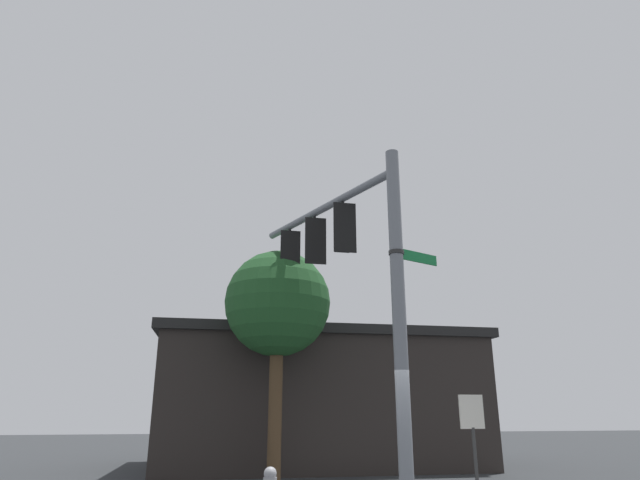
# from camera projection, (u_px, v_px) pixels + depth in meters

# --- Properties ---
(signal_pole) EXTENTS (0.28, 0.28, 7.12)m
(signal_pole) POSITION_uv_depth(u_px,v_px,m) (399.00, 315.00, 10.56)
(signal_pole) COLOR slate
(signal_pole) RESTS_ON ground
(mast_arm) EXTENTS (2.20, 4.96, 0.19)m
(mast_arm) POSITION_uv_depth(u_px,v_px,m) (323.00, 209.00, 13.60)
(mast_arm) COLOR slate
(traffic_light_nearest_pole) EXTENTS (0.54, 0.49, 1.31)m
(traffic_light_nearest_pole) POSITION_uv_depth(u_px,v_px,m) (343.00, 230.00, 12.71)
(traffic_light_nearest_pole) COLOR black
(traffic_light_mid_inner) EXTENTS (0.54, 0.49, 1.31)m
(traffic_light_mid_inner) POSITION_uv_depth(u_px,v_px,m) (314.00, 243.00, 13.68)
(traffic_light_mid_inner) COLOR black
(traffic_light_mid_outer) EXTENTS (0.54, 0.49, 1.31)m
(traffic_light_mid_outer) POSITION_uv_depth(u_px,v_px,m) (289.00, 254.00, 14.65)
(traffic_light_mid_outer) COLOR black
(street_name_sign) EXTENTS (1.22, 0.62, 0.22)m
(street_name_sign) POSITION_uv_depth(u_px,v_px,m) (407.00, 255.00, 11.11)
(street_name_sign) COLOR #147238
(bird_flying) EXTENTS (0.36, 0.28, 0.11)m
(bird_flying) POSITION_uv_depth(u_px,v_px,m) (339.00, 200.00, 17.51)
(bird_flying) COLOR gray
(storefront_building) EXTENTS (10.80, 7.74, 4.33)m
(storefront_building) POSITION_uv_depth(u_px,v_px,m) (315.00, 399.00, 18.86)
(storefront_building) COLOR #282321
(storefront_building) RESTS_ON ground
(tree_by_storefront) EXTENTS (2.95, 2.95, 6.14)m
(tree_by_storefront) POSITION_uv_depth(u_px,v_px,m) (278.00, 305.00, 15.05)
(tree_by_storefront) COLOR #4C3823
(tree_by_storefront) RESTS_ON ground
(historical_marker) EXTENTS (0.60, 0.08, 2.13)m
(historical_marker) POSITION_uv_depth(u_px,v_px,m) (473.00, 427.00, 12.40)
(historical_marker) COLOR #333333
(historical_marker) RESTS_ON ground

